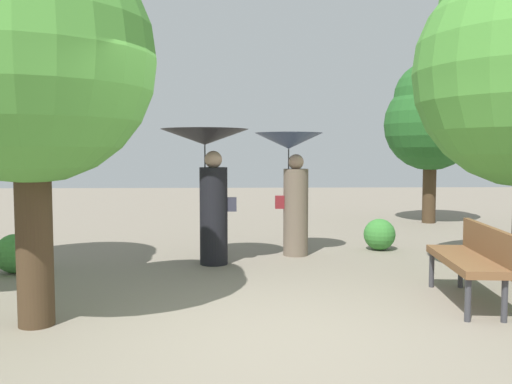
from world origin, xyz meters
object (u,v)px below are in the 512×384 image
object	(u,v)px
tree_mid_right	(431,116)
tree_mid_left	(28,35)
park_bench	(473,256)
person_left	(209,168)
person_right	(292,171)

from	to	relation	value
tree_mid_right	tree_mid_left	bearing A→B (deg)	-130.98
park_bench	person_left	bearing A→B (deg)	-120.41
person_right	tree_mid_left	world-z (taller)	tree_mid_left
person_left	tree_mid_right	size ratio (longest dim) A/B	0.53
park_bench	tree_mid_right	size ratio (longest dim) A/B	0.42
park_bench	tree_mid_right	bearing A→B (deg)	169.82
person_left	person_right	size ratio (longest dim) A/B	1.02
person_left	park_bench	world-z (taller)	person_left
person_right	tree_mid_left	bearing A→B (deg)	137.38
park_bench	tree_mid_left	size ratio (longest dim) A/B	0.38
tree_mid_left	park_bench	bearing A→B (deg)	7.90
person_right	tree_mid_right	distance (m)	5.32
person_left	person_right	world-z (taller)	person_left
person_right	tree_mid_right	bearing A→B (deg)	-46.45
person_right	park_bench	xyz separation A→B (m)	(1.66, -2.77, -0.81)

